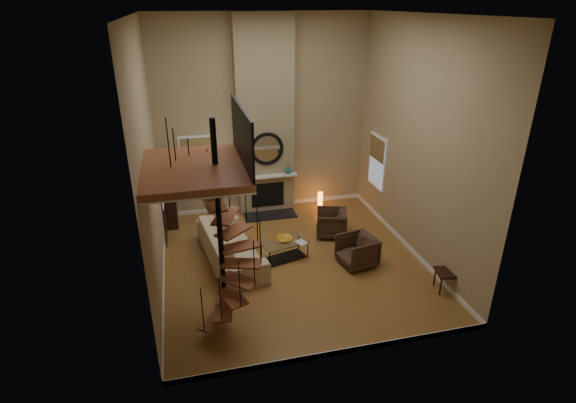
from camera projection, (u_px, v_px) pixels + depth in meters
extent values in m
cube|color=#AC7737|center=(292.00, 261.00, 10.83)|extent=(6.00, 6.50, 0.01)
cube|color=tan|center=(264.00, 117.00, 12.59)|extent=(6.00, 0.02, 5.50)
cube|color=tan|center=(346.00, 216.00, 6.83)|extent=(6.00, 0.02, 5.50)
cube|color=tan|center=(148.00, 163.00, 9.05)|extent=(0.02, 6.50, 5.50)
cube|color=tan|center=(418.00, 142.00, 10.37)|extent=(0.02, 6.50, 5.50)
cube|color=silver|center=(293.00, 14.00, 8.59)|extent=(6.00, 6.50, 0.01)
cube|color=white|center=(266.00, 205.00, 13.68)|extent=(6.00, 0.02, 0.12)
cube|color=white|center=(337.00, 352.00, 7.94)|extent=(6.00, 0.02, 0.12)
cube|color=white|center=(164.00, 276.00, 10.15)|extent=(0.02, 6.50, 0.12)
cube|color=white|center=(406.00, 244.00, 11.46)|extent=(0.02, 6.50, 0.12)
cube|color=#90825D|center=(265.00, 119.00, 12.42)|extent=(1.60, 0.38, 5.50)
cube|color=black|center=(270.00, 215.00, 13.10)|extent=(1.50, 0.60, 0.04)
cube|color=black|center=(268.00, 195.00, 13.14)|extent=(0.95, 0.02, 0.72)
cube|color=white|center=(268.00, 176.00, 12.83)|extent=(1.70, 0.18, 0.06)
torus|color=black|center=(267.00, 149.00, 12.55)|extent=(0.94, 0.10, 0.94)
cylinder|color=white|center=(267.00, 149.00, 12.56)|extent=(0.80, 0.01, 0.80)
imported|color=black|center=(248.00, 173.00, 12.68)|extent=(0.24, 0.24, 0.25)
imported|color=#1B605C|center=(288.00, 170.00, 12.94)|extent=(0.20, 0.20, 0.21)
cube|color=white|center=(198.00, 162.00, 12.62)|extent=(1.02, 0.04, 1.52)
cube|color=#8C9EB2|center=(198.00, 162.00, 12.60)|extent=(0.90, 0.01, 1.40)
cube|color=olive|center=(198.00, 155.00, 12.50)|extent=(0.90, 0.01, 0.98)
cube|color=white|center=(377.00, 162.00, 12.60)|extent=(0.04, 1.02, 1.52)
cube|color=#8C9EB2|center=(377.00, 162.00, 12.60)|extent=(0.01, 0.90, 1.40)
cube|color=olive|center=(377.00, 149.00, 12.44)|extent=(0.01, 0.90, 0.63)
cube|color=white|center=(161.00, 204.00, 11.35)|extent=(0.06, 1.05, 2.16)
cube|color=black|center=(162.00, 204.00, 11.36)|extent=(0.05, 0.90, 2.05)
cube|color=#8C9EB2|center=(161.00, 189.00, 11.20)|extent=(0.01, 0.60, 0.90)
cube|color=#975231|center=(194.00, 169.00, 7.47)|extent=(1.70, 2.20, 0.12)
cube|color=white|center=(195.00, 173.00, 7.50)|extent=(1.70, 2.20, 0.03)
cube|color=black|center=(242.00, 135.00, 7.43)|extent=(0.04, 2.20, 0.94)
cylinder|color=black|center=(220.00, 229.00, 8.02)|extent=(0.10, 0.10, 4.02)
cube|color=#975231|center=(215.00, 320.00, 8.44)|extent=(0.71, 0.78, 0.04)
cylinder|color=black|center=(202.00, 311.00, 7.94)|extent=(0.02, 0.02, 0.94)
cube|color=#975231|center=(223.00, 310.00, 8.30)|extent=(0.46, 0.77, 0.04)
cylinder|color=black|center=(220.00, 301.00, 7.78)|extent=(0.02, 0.02, 0.94)
cube|color=#975231|center=(232.00, 296.00, 8.24)|extent=(0.55, 0.79, 0.04)
cylinder|color=black|center=(240.00, 284.00, 7.77)|extent=(0.02, 0.02, 0.94)
cube|color=#975231|center=(239.00, 280.00, 8.25)|extent=(0.75, 0.74, 0.04)
cylinder|color=black|center=(254.00, 264.00, 7.90)|extent=(0.02, 0.02, 0.94)
cube|color=#975231|center=(242.00, 263.00, 8.30)|extent=(0.79, 0.53, 0.04)
cylinder|color=black|center=(260.00, 242.00, 8.10)|extent=(0.02, 0.02, 0.94)
cube|color=#975231|center=(240.00, 247.00, 8.35)|extent=(0.77, 0.48, 0.04)
cylinder|color=black|center=(257.00, 220.00, 8.30)|extent=(0.02, 0.02, 0.94)
cube|color=#975231|center=(234.00, 231.00, 8.36)|extent=(0.77, 0.72, 0.04)
cylinder|color=black|center=(246.00, 201.00, 8.44)|extent=(0.02, 0.02, 0.94)
cube|color=#975231|center=(225.00, 217.00, 8.32)|extent=(0.58, 0.79, 0.04)
cylinder|color=black|center=(229.00, 186.00, 8.45)|extent=(0.02, 0.02, 0.94)
cube|color=#975231|center=(214.00, 204.00, 8.20)|extent=(0.41, 0.75, 0.04)
cylinder|color=black|center=(209.00, 174.00, 8.31)|extent=(0.02, 0.02, 0.94)
cube|color=#975231|center=(205.00, 193.00, 8.00)|extent=(0.68, 0.79, 0.04)
cylinder|color=black|center=(190.00, 164.00, 8.03)|extent=(0.02, 0.02, 0.94)
cube|color=#975231|center=(197.00, 183.00, 7.75)|extent=(0.80, 0.64, 0.04)
cylinder|color=black|center=(175.00, 155.00, 7.64)|extent=(0.02, 0.02, 0.94)
cube|color=#975231|center=(194.00, 172.00, 7.49)|extent=(0.72, 0.34, 0.04)
cylinder|color=black|center=(169.00, 147.00, 7.22)|extent=(0.02, 0.02, 0.94)
cube|color=black|center=(167.00, 192.00, 12.29)|extent=(0.41, 0.88, 1.97)
imported|color=tan|center=(230.00, 245.00, 10.75)|extent=(1.44, 2.88, 0.80)
imported|color=#432C1F|center=(334.00, 223.00, 11.89)|extent=(0.98, 0.97, 0.72)
imported|color=#432C1F|center=(360.00, 250.00, 10.60)|extent=(0.94, 0.92, 0.74)
cube|color=silver|center=(285.00, 243.00, 10.77)|extent=(1.19, 0.81, 0.02)
cube|color=black|center=(285.00, 257.00, 10.94)|extent=(1.08, 0.70, 0.01)
cylinder|color=black|center=(270.00, 260.00, 10.45)|extent=(0.03, 0.03, 0.40)
cylinder|color=black|center=(308.00, 249.00, 10.91)|extent=(0.03, 0.03, 0.40)
cylinder|color=black|center=(261.00, 252.00, 10.80)|extent=(0.03, 0.03, 0.40)
cylinder|color=black|center=(299.00, 241.00, 11.26)|extent=(0.03, 0.03, 0.40)
imported|color=gold|center=(284.00, 239.00, 10.79)|extent=(0.40, 0.40, 0.10)
imported|color=gray|center=(300.00, 243.00, 10.70)|extent=(0.30, 0.34, 0.03)
cylinder|color=black|center=(224.00, 226.00, 12.47)|extent=(0.37, 0.37, 0.03)
cylinder|color=black|center=(222.00, 200.00, 12.15)|extent=(0.04, 0.04, 1.60)
cylinder|color=#F2E5C6|center=(220.00, 174.00, 11.84)|extent=(0.41, 0.41, 0.33)
cylinder|color=orange|center=(320.00, 201.00, 13.49)|extent=(0.15, 0.15, 0.53)
cube|color=black|center=(447.00, 272.00, 9.58)|extent=(0.54, 0.54, 0.05)
cube|color=black|center=(459.00, 262.00, 9.48)|extent=(0.13, 0.44, 0.54)
cylinder|color=black|center=(441.00, 287.00, 9.50)|extent=(0.04, 0.04, 0.44)
cylinder|color=black|center=(457.00, 286.00, 9.52)|extent=(0.04, 0.04, 0.44)
cylinder|color=black|center=(435.00, 277.00, 9.83)|extent=(0.04, 0.04, 0.44)
cylinder|color=black|center=(451.00, 277.00, 9.85)|extent=(0.04, 0.04, 0.44)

